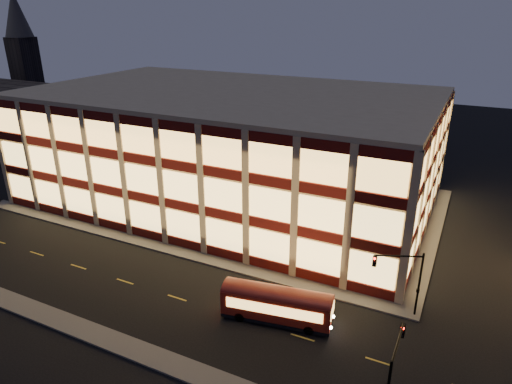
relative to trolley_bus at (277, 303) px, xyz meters
The scene contains 10 objects.
ground 14.24m from the trolley_bus, 159.75° to the left, with size 200.00×200.00×0.00m, color black.
sidewalk_office_south 17.38m from the trolley_bus, 160.08° to the left, with size 54.00×2.00×0.15m, color #514F4C.
sidewalk_office_east 24.02m from the trolley_bus, 66.03° to the left, with size 2.00×30.00×0.15m, color #514F4C.
sidewalk_near 15.63m from the trolley_bus, 148.58° to the right, with size 100.00×2.00×0.15m, color #514F4C.
office_building 27.72m from the trolley_bus, 126.57° to the left, with size 50.45×30.45×14.50m.
church_tower 94.88m from the trolley_bus, 151.67° to the left, with size 5.00×5.00×18.00m, color #2D2621.
church_spire 96.97m from the trolley_bus, 151.67° to the left, with size 6.00×6.00×10.00m, color #4C473F.
traffic_signal_far 10.59m from the trolley_bus, 29.85° to the left, with size 3.79×1.87×6.00m.
traffic_signal_near 12.18m from the trolley_bus, 30.94° to the right, with size 0.32×4.45×6.00m.
trolley_bus is the anchor object (origin of this frame).
Camera 1 is at (25.50, -33.68, 24.21)m, focal length 32.00 mm.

